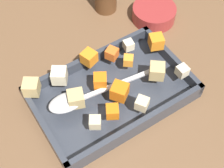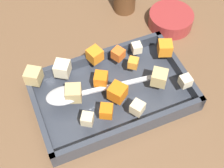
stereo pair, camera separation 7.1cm
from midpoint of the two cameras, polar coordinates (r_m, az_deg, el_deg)
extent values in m
plane|color=brown|center=(0.76, -4.11, -2.88)|extent=(4.00, 4.00, 0.00)
cube|color=#333842|center=(0.75, -2.71, -2.24)|extent=(0.35, 0.22, 0.01)
cube|color=#333842|center=(0.79, -6.73, 4.05)|extent=(0.35, 0.01, 0.03)
cube|color=#333842|center=(0.69, 1.79, -7.45)|extent=(0.35, 0.01, 0.03)
cube|color=#333842|center=(0.80, 7.82, 4.25)|extent=(0.01, 0.22, 0.03)
cube|color=#333842|center=(0.71, -14.75, -7.48)|extent=(0.01, 0.22, 0.03)
cube|color=orange|center=(0.79, 5.19, 7.28)|extent=(0.04, 0.04, 0.03)
cube|color=orange|center=(0.76, -2.70, 5.20)|extent=(0.03, 0.03, 0.03)
cube|color=orange|center=(0.67, -2.98, -5.07)|extent=(0.04, 0.04, 0.03)
cube|color=orange|center=(0.72, -4.81, 0.48)|extent=(0.04, 0.04, 0.03)
cube|color=orange|center=(0.75, 0.19, 4.01)|extent=(0.03, 0.03, 0.02)
cube|color=orange|center=(0.76, -6.77, 4.47)|extent=(0.04, 0.04, 0.03)
cube|color=orange|center=(0.69, -1.60, -1.50)|extent=(0.05, 0.05, 0.03)
cube|color=tan|center=(0.73, 5.14, 2.09)|extent=(0.05, 0.05, 0.03)
cube|color=tan|center=(0.69, -9.29, -2.78)|extent=(0.04, 0.04, 0.03)
cube|color=beige|center=(0.67, -6.08, -6.93)|extent=(0.03, 0.03, 0.02)
cube|color=beige|center=(0.78, 0.30, 6.68)|extent=(0.03, 0.03, 0.02)
cube|color=beige|center=(0.68, 2.33, -3.66)|extent=(0.04, 0.04, 0.03)
cube|color=tan|center=(0.73, -16.73, -0.76)|extent=(0.05, 0.05, 0.03)
cube|color=beige|center=(0.73, -12.01, 1.27)|extent=(0.05, 0.05, 0.03)
cube|color=beige|center=(0.74, 9.58, 2.09)|extent=(0.02, 0.02, 0.02)
ellipsoid|color=silver|center=(0.70, -10.96, -3.42)|extent=(0.08, 0.06, 0.02)
cube|color=silver|center=(0.72, -1.26, 0.00)|extent=(0.18, 0.03, 0.01)
cylinder|color=maroon|center=(0.92, 5.13, 12.14)|extent=(0.12, 0.12, 0.04)
camera|label=1|loc=(0.04, -92.87, -4.10)|focal=52.04mm
camera|label=2|loc=(0.04, 87.13, 4.10)|focal=52.04mm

